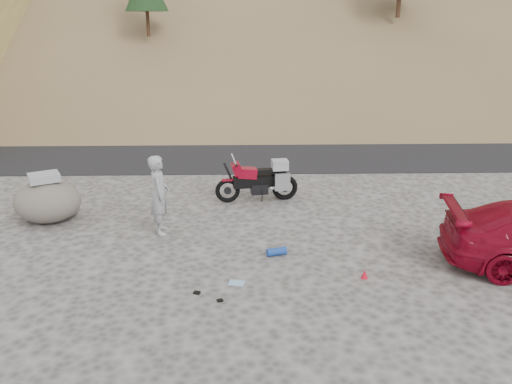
# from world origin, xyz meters

# --- Properties ---
(ground) EXTENTS (140.00, 140.00, 0.00)m
(ground) POSITION_xyz_m (0.00, 0.00, 0.00)
(ground) COLOR #44413F
(ground) RESTS_ON ground
(road) EXTENTS (120.00, 7.00, 0.05)m
(road) POSITION_xyz_m (0.00, 9.00, 0.00)
(road) COLOR black
(road) RESTS_ON ground
(motorcycle) EXTENTS (2.40, 0.88, 1.43)m
(motorcycle) POSITION_xyz_m (0.91, 2.95, 0.61)
(motorcycle) COLOR black
(motorcycle) RESTS_ON ground
(man) EXTENTS (0.56, 0.77, 1.96)m
(man) POSITION_xyz_m (-1.61, 0.74, 0.00)
(man) COLOR #95969B
(man) RESTS_ON ground
(boulder) EXTENTS (2.01, 1.84, 1.27)m
(boulder) POSITION_xyz_m (-4.65, 1.54, 0.56)
(boulder) COLOR #5C574F
(boulder) RESTS_ON ground
(small_rock) EXTENTS (0.98, 0.94, 0.47)m
(small_rock) POSITION_xyz_m (-4.35, 1.82, 0.24)
(small_rock) COLOR #5C574F
(small_rock) RESTS_ON ground
(gear_blue_mat) EXTENTS (0.47, 0.28, 0.18)m
(gear_blue_mat) POSITION_xyz_m (1.14, -0.60, 0.09)
(gear_blue_mat) COLOR navy
(gear_blue_mat) RESTS_ON ground
(gear_funnel) EXTENTS (0.19, 0.19, 0.18)m
(gear_funnel) POSITION_xyz_m (2.87, -1.68, 0.09)
(gear_funnel) COLOR red
(gear_funnel) RESTS_ON ground
(gear_glove_a) EXTENTS (0.15, 0.12, 0.04)m
(gear_glove_a) POSITION_xyz_m (-0.50, -2.20, 0.02)
(gear_glove_a) COLOR black
(gear_glove_a) RESTS_ON ground
(gear_glove_b) EXTENTS (0.13, 0.12, 0.04)m
(gear_glove_b) POSITION_xyz_m (-0.04, -2.49, 0.02)
(gear_glove_b) COLOR black
(gear_glove_b) RESTS_ON ground
(gear_blue_cloth) EXTENTS (0.35, 0.28, 0.01)m
(gear_blue_cloth) POSITION_xyz_m (0.27, -1.83, 0.01)
(gear_blue_cloth) COLOR #84AECD
(gear_blue_cloth) RESTS_ON ground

